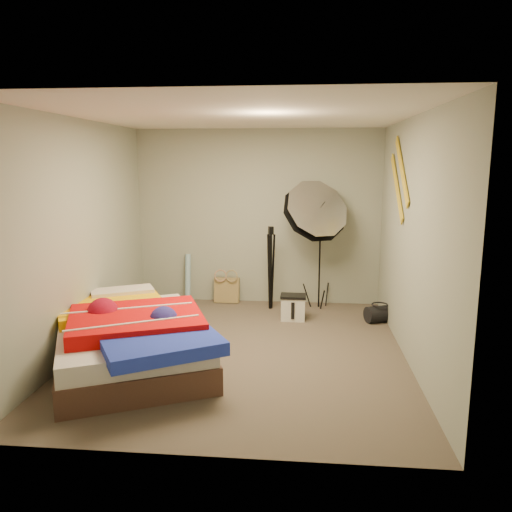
# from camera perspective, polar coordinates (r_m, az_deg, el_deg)

# --- Properties ---
(floor) EXTENTS (4.00, 4.00, 0.00)m
(floor) POSITION_cam_1_polar(r_m,az_deg,el_deg) (5.57, -1.63, -10.79)
(floor) COLOR brown
(floor) RESTS_ON ground
(ceiling) EXTENTS (4.00, 4.00, 0.00)m
(ceiling) POSITION_cam_1_polar(r_m,az_deg,el_deg) (5.20, -1.78, 15.75)
(ceiling) COLOR silver
(ceiling) RESTS_ON wall_back
(wall_back) EXTENTS (3.50, 0.00, 3.50)m
(wall_back) POSITION_cam_1_polar(r_m,az_deg,el_deg) (7.22, 0.25, 4.43)
(wall_back) COLOR gray
(wall_back) RESTS_ON floor
(wall_front) EXTENTS (3.50, 0.00, 3.50)m
(wall_front) POSITION_cam_1_polar(r_m,az_deg,el_deg) (3.31, -5.96, -3.27)
(wall_front) COLOR gray
(wall_front) RESTS_ON floor
(wall_left) EXTENTS (0.00, 4.00, 4.00)m
(wall_left) POSITION_cam_1_polar(r_m,az_deg,el_deg) (5.73, -19.37, 2.15)
(wall_left) COLOR gray
(wall_left) RESTS_ON floor
(wall_right) EXTENTS (0.00, 4.00, 4.00)m
(wall_right) POSITION_cam_1_polar(r_m,az_deg,el_deg) (5.32, 17.35, 1.66)
(wall_right) COLOR gray
(wall_right) RESTS_ON floor
(tote_bag) EXTENTS (0.37, 0.16, 0.38)m
(tote_bag) POSITION_cam_1_polar(r_m,az_deg,el_deg) (7.37, -3.35, -3.91)
(tote_bag) COLOR tan
(tote_bag) RESTS_ON floor
(wrapping_roll) EXTENTS (0.09, 0.21, 0.71)m
(wrapping_roll) POSITION_cam_1_polar(r_m,az_deg,el_deg) (7.44, -7.80, -2.50)
(wrapping_roll) COLOR #4792B9
(wrapping_roll) RESTS_ON floor
(camera_case) EXTENTS (0.31, 0.22, 0.31)m
(camera_case) POSITION_cam_1_polar(r_m,az_deg,el_deg) (6.58, 4.26, -5.98)
(camera_case) COLOR silver
(camera_case) RESTS_ON floor
(duffel_bag) EXTENTS (0.41, 0.33, 0.21)m
(duffel_bag) POSITION_cam_1_polar(r_m,az_deg,el_deg) (6.68, 13.92, -6.45)
(duffel_bag) COLOR black
(duffel_bag) RESTS_ON floor
(wall_stripe_upper) EXTENTS (0.02, 0.91, 0.78)m
(wall_stripe_upper) POSITION_cam_1_polar(r_m,az_deg,el_deg) (5.85, 16.34, 9.39)
(wall_stripe_upper) COLOR gold
(wall_stripe_upper) RESTS_ON wall_right
(wall_stripe_lower) EXTENTS (0.02, 0.91, 0.78)m
(wall_stripe_lower) POSITION_cam_1_polar(r_m,az_deg,el_deg) (6.10, 15.80, 7.57)
(wall_stripe_lower) COLOR gold
(wall_stripe_lower) RESTS_ON wall_right
(bed) EXTENTS (2.18, 2.39, 0.59)m
(bed) POSITION_cam_1_polar(r_m,az_deg,el_deg) (5.28, -14.11, -8.95)
(bed) COLOR #4F3228
(bed) RESTS_ON floor
(photo_umbrella) EXTENTS (0.96, 0.95, 1.90)m
(photo_umbrella) POSITION_cam_1_polar(r_m,az_deg,el_deg) (6.80, 6.64, 4.91)
(photo_umbrella) COLOR black
(photo_umbrella) RESTS_ON floor
(camera_tripod) EXTENTS (0.08, 0.08, 1.17)m
(camera_tripod) POSITION_cam_1_polar(r_m,az_deg,el_deg) (6.93, 1.70, -0.70)
(camera_tripod) COLOR black
(camera_tripod) RESTS_ON floor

